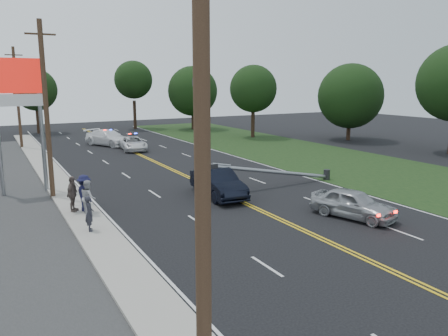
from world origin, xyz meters
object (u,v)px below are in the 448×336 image
bystander_c (85,193)px  utility_pole_far (17,98)px  fallen_streetlight (281,172)px  bystander_a (89,213)px  emergency_a (133,144)px  pylon_sign (17,93)px  emergency_b (108,138)px  bystander_d (72,194)px  traffic_signal (194,104)px  bystander_b (88,197)px  utility_pole_mid (46,110)px  waiting_sedan (353,204)px  crashed_sedan (218,183)px  utility_pole_near (203,179)px

bystander_c → utility_pole_far: bearing=-10.6°
fallen_streetlight → bystander_a: 13.18m
bystander_a → fallen_streetlight: bearing=-71.2°
emergency_a → pylon_sign: bearing=-122.2°
pylon_sign → utility_pole_far: utility_pole_far is taller
emergency_b → bystander_d: 24.62m
traffic_signal → utility_pole_far: bearing=167.1°
emergency_b → bystander_a: bearing=-132.4°
bystander_a → utility_pole_far: bearing=5.9°
emergency_a → bystander_b: bearing=-105.8°
emergency_b → bystander_b: bearing=-132.9°
bystander_b → bystander_d: bystander_d is taller
utility_pole_mid → fallen_streetlight: bearing=-16.6°
traffic_signal → bystander_c: 27.74m
emergency_a → bystander_c: size_ratio=2.47×
traffic_signal → utility_pole_mid: (-17.50, -18.00, 0.88)m
utility_pole_far → bystander_c: utility_pole_far is taller
utility_pole_far → bystander_c: (1.03, -26.10, -4.00)m
waiting_sedan → bystander_c: size_ratio=2.22×
utility_pole_far → crashed_sedan: (8.59, -26.37, -4.26)m
emergency_b → bystander_a: size_ratio=3.53×
traffic_signal → bystander_d: bearing=-128.0°
traffic_signal → utility_pole_mid: 25.12m
utility_pole_far → bystander_d: (0.49, -25.77, -4.05)m
utility_pole_near → bystander_b: bearing=86.0°
emergency_a → crashed_sedan: bearing=-85.5°
crashed_sedan → emergency_b: 23.98m
crashed_sedan → waiting_sedan: crashed_sedan is taller
utility_pole_near → pylon_sign: bearing=93.4°
bystander_d → bystander_b: bearing=-113.3°
utility_pole_mid → bystander_a: size_ratio=6.23×
fallen_streetlight → utility_pole_near: (-13.39, -16.00, 4.17)m
utility_pole_mid → crashed_sedan: 10.54m
bystander_b → pylon_sign: bearing=20.7°
pylon_sign → traffic_signal: size_ratio=1.13×
crashed_sedan → utility_pole_near: bearing=-114.5°
utility_pole_mid → bystander_c: size_ratio=5.21×
bystander_a → emergency_a: bearing=-17.0°
crashed_sedan → emergency_a: 19.54m
utility_pole_far → waiting_sedan: (12.57, -33.20, -4.36)m
waiting_sedan → emergency_a: bearing=78.9°
utility_pole_near → bystander_b: size_ratio=5.69×
utility_pole_mid → pylon_sign: bearing=123.0°
fallen_streetlight → bystander_d: size_ratio=5.10×
fallen_streetlight → emergency_b: (-5.18, 23.61, -0.10)m
pylon_sign → utility_pole_far: 20.06m
pylon_sign → emergency_a: (10.81, 13.14, -5.34)m
waiting_sedan → emergency_b: 31.11m
emergency_a → bystander_a: size_ratio=2.95×
bystander_a → utility_pole_mid: bearing=9.6°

